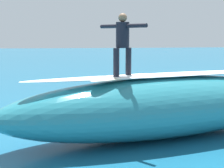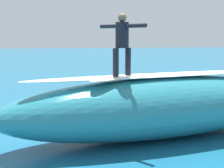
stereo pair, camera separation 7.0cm
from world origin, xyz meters
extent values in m
plane|color=#196084|center=(0.00, 0.00, 0.00)|extent=(120.00, 120.00, 0.00)
ellipsoid|color=teal|center=(-0.60, 1.66, 0.76)|extent=(8.68, 4.00, 1.52)
ellipsoid|color=white|center=(-0.60, 1.66, 1.56)|extent=(7.13, 2.39, 0.08)
ellipsoid|color=#EAE5C6|center=(0.56, 1.95, 1.56)|extent=(1.87, 1.66, 0.07)
cylinder|color=black|center=(0.73, 2.09, 1.92)|extent=(0.14, 0.14, 0.65)
cylinder|color=black|center=(0.40, 1.81, 1.92)|extent=(0.14, 0.14, 0.65)
cylinder|color=black|center=(0.56, 1.95, 2.54)|extent=(0.44, 0.44, 0.59)
sphere|color=#936B4C|center=(0.56, 1.95, 2.94)|extent=(0.20, 0.20, 0.20)
cylinder|color=black|center=(0.30, 2.27, 2.75)|extent=(0.41, 0.47, 0.09)
cylinder|color=black|center=(0.83, 1.62, 2.75)|extent=(0.41, 0.47, 0.09)
ellipsoid|color=#E0563D|center=(0.66, -0.95, 0.04)|extent=(1.89, 1.50, 0.08)
cylinder|color=black|center=(0.66, -0.95, 0.24)|extent=(0.90, 0.74, 0.31)
sphere|color=#936B4C|center=(0.21, -0.66, 0.30)|extent=(0.22, 0.22, 0.22)
cylinder|color=black|center=(1.37, -1.31, 0.15)|extent=(0.68, 0.51, 0.14)
cylinder|color=black|center=(1.28, -1.46, 0.15)|extent=(0.68, 0.51, 0.14)
ellipsoid|color=white|center=(1.49, -1.70, 0.06)|extent=(1.19, 1.18, 0.11)
camera|label=1|loc=(1.88, 9.63, 2.53)|focal=53.52mm
camera|label=2|loc=(1.81, 9.64, 2.53)|focal=53.52mm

